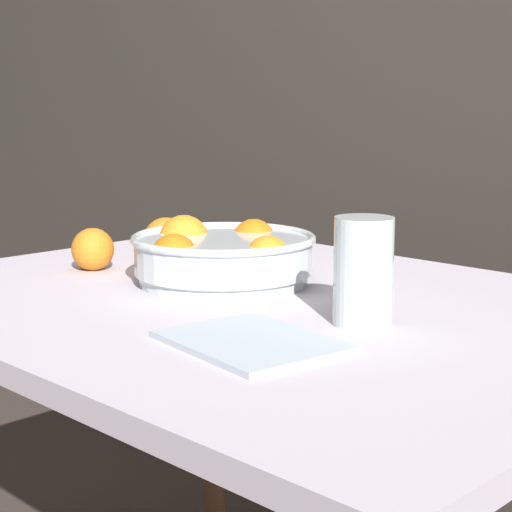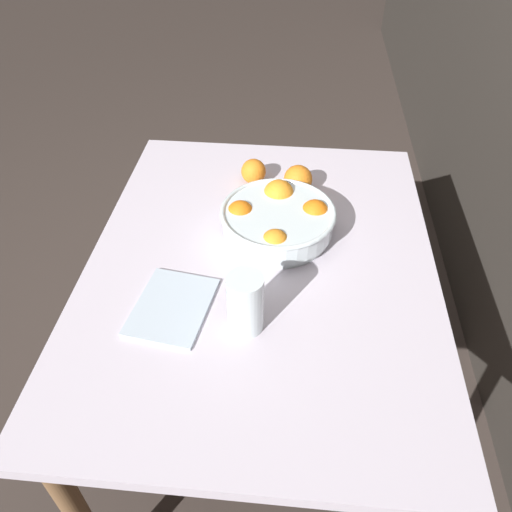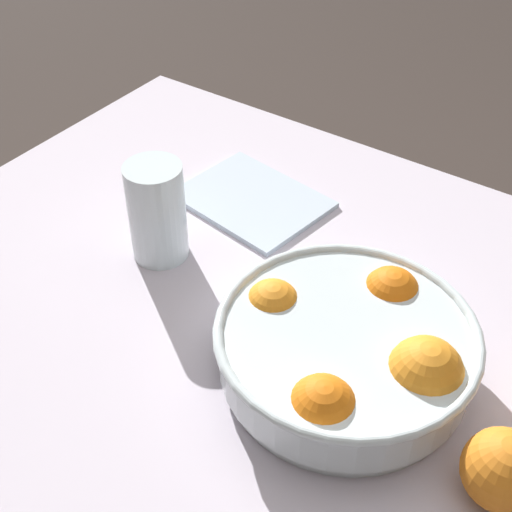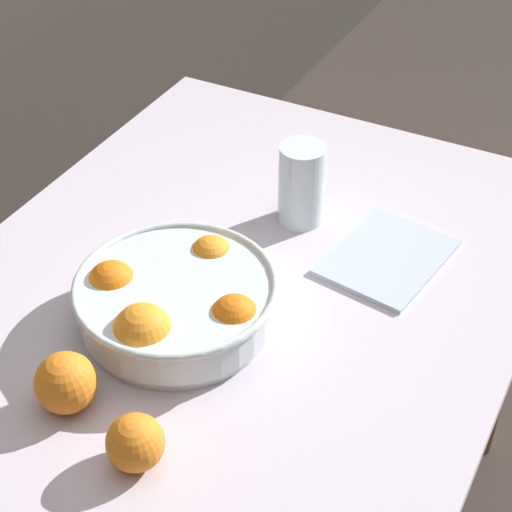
% 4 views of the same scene
% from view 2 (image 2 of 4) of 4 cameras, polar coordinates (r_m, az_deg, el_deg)
% --- Properties ---
extents(ground_plane, '(12.00, 12.00, 0.00)m').
position_cam_2_polar(ground_plane, '(1.79, 0.42, -17.83)').
color(ground_plane, '#3D332D').
extents(dining_table, '(1.11, 0.84, 0.72)m').
position_cam_2_polar(dining_table, '(1.28, 0.56, -3.45)').
color(dining_table, silver).
rests_on(dining_table, ground_plane).
extents(fruit_bowl, '(0.29, 0.29, 0.10)m').
position_cam_2_polar(fruit_bowl, '(1.27, 2.51, 4.21)').
color(fruit_bowl, silver).
rests_on(fruit_bowl, dining_table).
extents(juice_glass, '(0.08, 0.08, 0.14)m').
position_cam_2_polar(juice_glass, '(1.03, -1.21, -5.60)').
color(juice_glass, '#F4A314').
rests_on(juice_glass, dining_table).
extents(orange_loose_near_bowl, '(0.08, 0.08, 0.08)m').
position_cam_2_polar(orange_loose_near_bowl, '(1.43, 4.82, 8.72)').
color(orange_loose_near_bowl, orange).
rests_on(orange_loose_near_bowl, dining_table).
extents(orange_loose_front, '(0.07, 0.07, 0.07)m').
position_cam_2_polar(orange_loose_front, '(1.47, -0.29, 9.65)').
color(orange_loose_front, orange).
rests_on(orange_loose_front, dining_table).
extents(napkin, '(0.23, 0.19, 0.01)m').
position_cam_2_polar(napkin, '(1.12, -9.55, -5.71)').
color(napkin, silver).
rests_on(napkin, dining_table).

